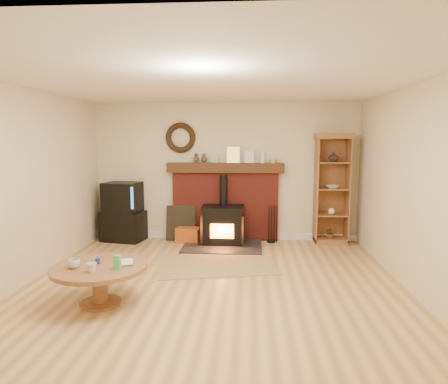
# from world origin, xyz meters

# --- Properties ---
(ground) EXTENTS (5.50, 5.50, 0.00)m
(ground) POSITION_xyz_m (0.00, 0.00, 0.00)
(ground) COLOR #A78045
(ground) RESTS_ON ground
(room_shell) EXTENTS (5.02, 5.52, 2.61)m
(room_shell) POSITION_xyz_m (-0.02, 0.09, 1.72)
(room_shell) COLOR beige
(room_shell) RESTS_ON ground
(chimney_breast) EXTENTS (2.20, 0.22, 1.78)m
(chimney_breast) POSITION_xyz_m (0.00, 2.67, 0.80)
(chimney_breast) COLOR maroon
(chimney_breast) RESTS_ON ground
(wood_stove) EXTENTS (1.40, 1.00, 1.27)m
(wood_stove) POSITION_xyz_m (-0.02, 2.27, 0.34)
(wood_stove) COLOR black
(wood_stove) RESTS_ON ground
(area_rug) EXTENTS (1.99, 1.57, 0.01)m
(area_rug) POSITION_xyz_m (-0.05, 1.10, 0.01)
(area_rug) COLOR brown
(area_rug) RESTS_ON ground
(tv_unit) EXTENTS (0.85, 0.67, 1.12)m
(tv_unit) POSITION_xyz_m (-1.94, 2.47, 0.53)
(tv_unit) COLOR black
(tv_unit) RESTS_ON ground
(curio_cabinet) EXTENTS (0.65, 0.47, 2.03)m
(curio_cabinet) POSITION_xyz_m (1.97, 2.56, 1.02)
(curio_cabinet) COLOR brown
(curio_cabinet) RESTS_ON ground
(firelog_box) EXTENTS (0.50, 0.38, 0.28)m
(firelog_box) POSITION_xyz_m (-0.67, 2.40, 0.14)
(firelog_box) COLOR orange
(firelog_box) RESTS_ON ground
(leaning_painting) EXTENTS (0.56, 0.15, 0.66)m
(leaning_painting) POSITION_xyz_m (-0.84, 2.55, 0.33)
(leaning_painting) COLOR black
(leaning_painting) RESTS_ON ground
(fire_tools) EXTENTS (0.19, 0.16, 0.70)m
(fire_tools) POSITION_xyz_m (0.89, 2.50, 0.16)
(fire_tools) COLOR black
(fire_tools) RESTS_ON ground
(coffee_table) EXTENTS (1.10, 1.10, 0.63)m
(coffee_table) POSITION_xyz_m (-1.27, -0.48, 0.38)
(coffee_table) COLOR brown
(coffee_table) RESTS_ON ground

